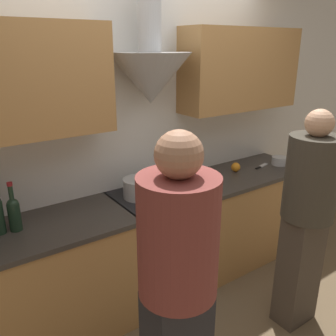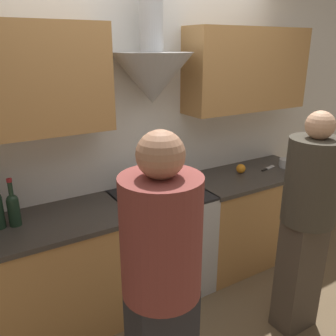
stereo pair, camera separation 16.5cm
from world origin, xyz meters
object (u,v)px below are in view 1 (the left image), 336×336
saucepan (279,161)px  orange_fruit (236,167)px  stock_pot (139,188)px  person_foreground_left (178,289)px  mixing_bowl (179,187)px  stove_range (161,242)px  wine_bottle_6 (14,212)px  person_foreground_right (307,214)px

saucepan → orange_fruit: bearing=168.6°
stock_pot → person_foreground_left: bearing=-112.0°
stock_pot → mixing_bowl: stock_pot is taller
stove_range → stock_pot: size_ratio=3.49×
wine_bottle_6 → stock_pot: bearing=0.2°
saucepan → person_foreground_left: (-1.99, -1.01, 0.01)m
saucepan → person_foreground_left: person_foreground_left is taller
wine_bottle_6 → person_foreground_left: (0.47, -1.11, -0.08)m
orange_fruit → person_foreground_right: bearing=-105.0°
saucepan → person_foreground_left: bearing=-153.2°
stove_range → saucepan: 1.46m
person_foreground_left → wine_bottle_6: bearing=112.7°
person_foreground_left → stock_pot: bearing=68.0°
saucepan → person_foreground_right: person_foreground_right is taller
stock_pot → person_foreground_right: size_ratio=0.16×
person_foreground_left → orange_fruit: bearing=36.6°
wine_bottle_6 → mixing_bowl: bearing=-3.4°
orange_fruit → person_foreground_right: size_ratio=0.05×
stove_range → mixing_bowl: (0.16, -0.02, 0.47)m
mixing_bowl → person_foreground_left: 1.30m
orange_fruit → person_foreground_right: person_foreground_right is taller
mixing_bowl → person_foreground_left: bearing=-126.8°
stove_range → saucepan: saucepan is taller
mixing_bowl → person_foreground_right: 0.98m
orange_fruit → mixing_bowl: bearing=-174.4°
person_foreground_right → stock_pot: bearing=129.9°
stock_pot → saucepan: (1.54, -0.11, -0.04)m
person_foreground_right → wine_bottle_6: bearing=151.1°
wine_bottle_6 → stock_pot: (0.92, 0.00, -0.05)m
wine_bottle_6 → stove_range: bearing=-2.7°
wine_bottle_6 → mixing_bowl: (1.24, -0.07, -0.09)m
stove_range → person_foreground_left: (-0.62, -1.06, 0.48)m
wine_bottle_6 → saucepan: wine_bottle_6 is taller
person_foreground_left → person_foreground_right: (1.24, 0.17, -0.03)m
stove_range → mixing_bowl: size_ratio=3.43×
wine_bottle_6 → person_foreground_right: (1.71, -0.94, -0.11)m
saucepan → stove_range: bearing=177.7°
stove_range → wine_bottle_6: (-1.08, 0.05, 0.56)m
mixing_bowl → person_foreground_right: bearing=-61.9°
orange_fruit → saucepan: orange_fruit is taller
stove_range → saucepan: bearing=-2.3°
stock_pot → mixing_bowl: (0.33, -0.08, -0.04)m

